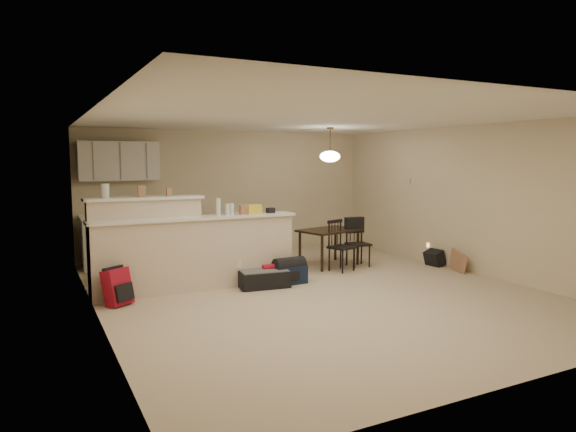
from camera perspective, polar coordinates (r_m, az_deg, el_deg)
room at (r=7.39m, az=3.15°, el=1.06°), size 7.00×7.02×2.50m
breakfast_bar at (r=7.71m, az=-12.04°, el=-3.67°), size 3.08×0.58×1.39m
upper_cabinets at (r=9.80m, az=-18.29°, el=5.82°), size 1.40×0.34×0.70m
kitchen_counter at (r=9.82m, az=-16.73°, el=-2.62°), size 1.80×0.60×0.90m
thermostat at (r=10.37m, az=13.21°, el=3.76°), size 0.02×0.12×0.12m
jar at (r=7.56m, az=-19.63°, el=2.64°), size 0.10×0.10×0.20m
cereal_box at (r=7.64m, az=-15.97°, el=2.65°), size 0.10×0.07×0.16m
small_box at (r=7.73m, az=-13.07°, el=2.62°), size 0.08×0.06×0.12m
bottle_a at (r=7.73m, az=-7.75°, el=1.01°), size 0.07×0.07×0.26m
bottle_b at (r=7.80m, az=-6.24°, el=0.78°), size 0.06×0.06×0.18m
bag_lump at (r=7.94m, az=-3.86°, el=0.75°), size 0.22×0.18×0.14m
pouch at (r=8.06m, az=-1.96°, el=0.63°), size 0.12×0.10×0.08m
extra_item_x at (r=7.78m, az=-6.72°, el=0.73°), size 0.07×0.07×0.17m
extra_item_y at (r=7.88m, az=-4.88°, el=0.71°), size 0.14×0.10×0.14m
dining_table at (r=9.34m, az=4.61°, el=-1.97°), size 1.21×0.95×0.67m
pendant_lamp at (r=9.25m, az=4.68°, el=6.67°), size 0.36×0.36×0.62m
dining_chair_near at (r=8.93m, az=5.99°, el=-3.31°), size 0.48×0.47×0.88m
dining_chair_far at (r=9.35m, az=7.80°, el=-2.96°), size 0.41×0.39×0.86m
suitcase at (r=7.85m, az=-2.77°, el=-6.96°), size 0.79×0.56×0.25m
red_backpack at (r=7.21m, az=-18.44°, el=-7.51°), size 0.38×0.34×0.49m
navy_duffel at (r=8.04m, az=0.14°, el=-6.52°), size 0.53×0.31×0.28m
black_daypack at (r=9.73m, az=15.98°, el=-4.54°), size 0.25×0.34×0.28m
cardboard_sheet at (r=9.32m, az=18.38°, el=-4.86°), size 0.11×0.45×0.35m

